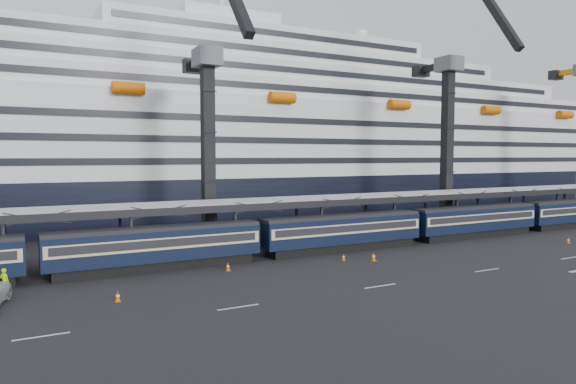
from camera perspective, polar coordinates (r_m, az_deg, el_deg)
name	(u,v)px	position (r m, az deg, el deg)	size (l,w,h in m)	color
ground	(468,260)	(53.75, 19.39, -7.15)	(260.00, 260.00, 0.00)	black
lane_markings	(571,262)	(56.98, 28.92, -6.79)	(111.00, 4.27, 0.02)	beige
train	(368,228)	(57.61, 8.91, -4.01)	(133.05, 3.00, 4.05)	black
canopy	(379,197)	(63.25, 10.13, -0.53)	(130.00, 6.25, 5.53)	#95989D
cruise_ship	(260,144)	(89.96, -3.11, 5.37)	(214.09, 28.84, 34.00)	black
crane_dark_near	(209,140)	(57.41, -8.74, 5.70)	(4.50, 17.75, 35.08)	#4B4D53
crane_dark_mid	(450,134)	(75.83, 17.51, 6.22)	(4.50, 18.24, 39.64)	#4B4D53
worker	(5,282)	(43.29, -28.97, -8.73)	(0.74, 0.49, 2.03)	#B7F30C
traffic_cone_a	(118,296)	(38.58, -18.40, -10.93)	(0.38, 0.38, 0.76)	#D75D06
traffic_cone_b	(228,266)	(46.41, -6.69, -8.22)	(0.39, 0.39, 0.77)	#D75D06
traffic_cone_c	(374,257)	(50.97, 9.49, -7.09)	(0.43, 0.43, 0.87)	#D75D06
traffic_cone_d	(343,257)	(50.77, 6.18, -7.19)	(0.35, 0.35, 0.70)	#D75D06
traffic_cone_e	(568,240)	(68.68, 28.71, -4.72)	(0.37, 0.37, 0.73)	#D75D06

